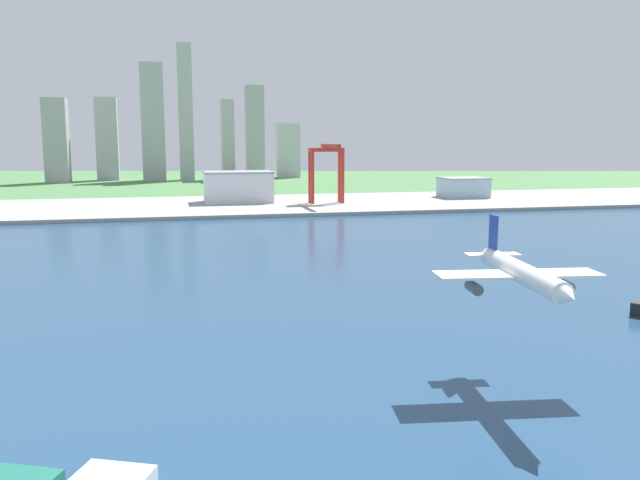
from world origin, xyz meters
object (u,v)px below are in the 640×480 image
object	(u,v)px
warehouse_main	(238,187)
warehouse_annex	(463,187)
airplane_landing	(523,274)
port_crane_red	(327,161)

from	to	relation	value
warehouse_main	warehouse_annex	xyz separation A→B (m)	(177.33, -0.35, -3.38)
airplane_landing	warehouse_annex	xyz separation A→B (m)	(163.18, 369.83, -12.45)
warehouse_main	warehouse_annex	bearing A→B (deg)	-0.11
warehouse_annex	port_crane_red	bearing A→B (deg)	-168.61
warehouse_annex	warehouse_main	bearing A→B (deg)	179.89
airplane_landing	port_crane_red	bearing A→B (deg)	82.32
airplane_landing	warehouse_annex	distance (m)	404.42
port_crane_red	warehouse_annex	size ratio (longest dim) A/B	1.40
airplane_landing	warehouse_annex	size ratio (longest dim) A/B	1.16
port_crane_red	warehouse_main	xyz separation A→B (m)	(-60.83, 23.82, -19.17)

